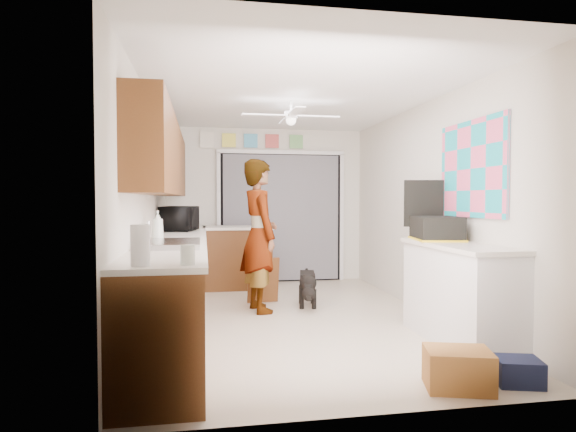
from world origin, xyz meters
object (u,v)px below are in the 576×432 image
suitcase (436,228)px  navy_crate (518,371)px  microwave (179,219)px  cardboard_box (458,369)px  soap_bottle (158,226)px  dog (307,287)px  man (259,235)px  paper_towel_roll (140,245)px

suitcase → navy_crate: bearing=-82.1°
microwave → cardboard_box: (2.09, -3.29, -0.96)m
soap_bottle → cardboard_box: bearing=-38.3°
suitcase → dog: 1.91m
cardboard_box → man: size_ratio=0.25×
navy_crate → soap_bottle: bearing=146.9°
suitcase → dog: bearing=137.9°
soap_bottle → suitcase: size_ratio=0.55×
cardboard_box → man: (-1.12, 2.63, 0.78)m
paper_towel_roll → cardboard_box: bearing=1.3°
dog → paper_towel_roll: bearing=-110.4°
navy_crate → man: 3.18m
cardboard_box → dog: (-0.49, 2.78, 0.10)m
microwave → cardboard_box: size_ratio=1.28×
suitcase → dog: suitcase is taller
soap_bottle → suitcase: bearing=-7.3°
man → dog: man is taller
soap_bottle → dog: 2.18m
microwave → cardboard_box: bearing=-135.2°
suitcase → man: size_ratio=0.30×
microwave → dog: microwave is taller
paper_towel_roll → navy_crate: paper_towel_roll is taller
cardboard_box → man: 2.96m
microwave → man: 1.19m
paper_towel_roll → suitcase: paper_towel_roll is taller
microwave → suitcase: size_ratio=1.04×
dog → man: bearing=-156.4°
soap_bottle → dog: (1.74, 1.02, -0.85)m
suitcase → navy_crate: 1.71m
paper_towel_roll → suitcase: bearing=28.2°
suitcase → dog: (-1.04, 1.37, -0.82)m
cardboard_box → microwave: bearing=122.5°
paper_towel_roll → soap_bottle: bearing=91.9°
suitcase → soap_bottle: bearing=-176.6°
soap_bottle → paper_towel_roll: size_ratio=1.19×
suitcase → paper_towel_roll: bearing=-141.0°
navy_crate → paper_towel_roll: bearing=-178.9°
cardboard_box → man: bearing=113.1°
cardboard_box → navy_crate: cardboard_box is taller
microwave → dog: (1.60, -0.51, -0.86)m
suitcase → man: 2.07m
man → dog: size_ratio=2.99×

